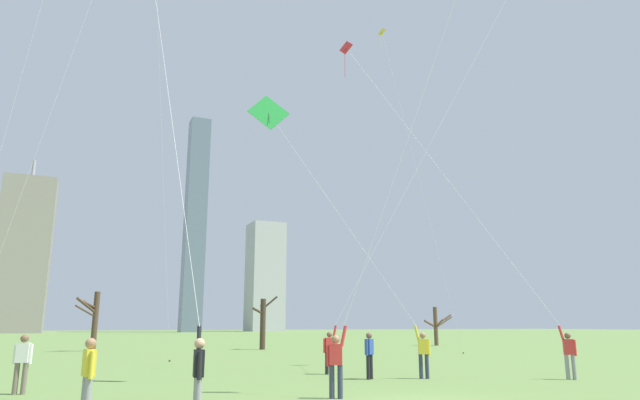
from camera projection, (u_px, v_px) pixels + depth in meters
name	position (u px, v px, depth m)	size (l,w,h in m)	color
kite_flyer_far_back_green	(384.00, 291.00, 19.98)	(6.79, 1.25, 10.26)	#33384C
kite_flyer_foreground_left_pink	(367.00, 276.00, 22.79)	(11.44, 1.47, 20.56)	black
kite_flyer_midfield_right_white	(174.00, 168.00, 14.64)	(1.63, 11.20, 20.36)	gray
kite_flyer_foreground_right_orange	(371.00, 255.00, 15.29)	(5.03, 2.07, 14.22)	#33384C
kite_flyer_midfield_center_red	(536.00, 307.00, 20.38)	(5.80, 7.26, 15.37)	gray
bystander_far_off_by_trees	(369.00, 353.00, 19.70)	(0.43, 0.36, 1.62)	black
bystander_strolling_midfield	(22.00, 361.00, 15.44)	(0.49, 0.29, 1.62)	#726656
bystander_watching_nearby	(88.00, 374.00, 11.35)	(0.27, 0.50, 1.62)	gray
distant_kite_drifting_left_yellow	(389.00, 61.00, 44.40)	(3.33, 4.86, 25.92)	yellow
bare_tree_center	(437.00, 325.00, 51.56)	(3.04, 2.06, 3.54)	brown
bare_tree_far_right_edge	(93.00, 318.00, 40.74)	(1.70, 1.37, 4.32)	#4C3828
bare_tree_leftmost	(263.00, 322.00, 43.38)	(2.05, 1.66, 4.14)	#423326
skyline_mid_tower_right	(265.00, 277.00, 167.53)	(10.01, 10.10, 32.50)	#B2B2B7
skyline_slender_spire	(195.00, 222.00, 151.44)	(5.40, 5.45, 59.09)	slate
skyline_mid_tower_left	(23.00, 254.00, 131.05)	(11.64, 9.81, 41.69)	gray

